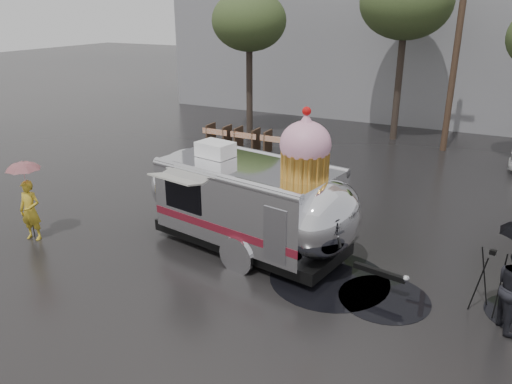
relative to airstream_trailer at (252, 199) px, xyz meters
The scene contains 11 objects.
ground 2.07m from the airstream_trailer, 59.20° to the right, with size 120.00×120.00×0.00m, color black.
puddles 2.15m from the airstream_trailer, 92.91° to the left, with size 13.75×7.99×0.01m.
grey_building 23.52m from the airstream_trailer, 98.14° to the left, with size 22.00×12.00×13.00m, color slate.
utility_pole 13.53m from the airstream_trailer, 75.71° to the left, with size 1.60×0.28×9.00m.
tree_left 13.90m from the airstream_trailer, 118.03° to the left, with size 3.64×3.64×6.95m.
tree_mid 14.60m from the airstream_trailer, 86.89° to the left, with size 4.20×4.20×8.03m.
barricade_row 9.99m from the airstream_trailer, 118.87° to the left, with size 4.30×0.80×1.00m.
airstream_trailer is the anchor object (origin of this frame).
person_left 6.27m from the airstream_trailer, 158.83° to the right, with size 0.62×0.42×1.73m, color gold.
umbrella_pink 6.26m from the airstream_trailer, 158.83° to the right, with size 1.13×1.13×2.32m.
tripod 5.87m from the airstream_trailer, ahead, with size 0.59×0.60×1.49m.
Camera 1 is at (4.90, -9.58, 6.26)m, focal length 35.00 mm.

